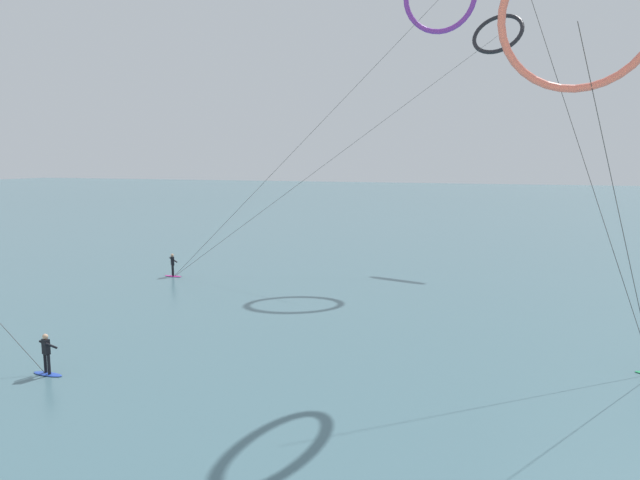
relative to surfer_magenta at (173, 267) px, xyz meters
name	(u,v)px	position (x,y,z in m)	size (l,w,h in m)	color
sea_water	(478,207)	(16.71, 70.37, -0.78)	(400.00, 200.00, 0.08)	#476B75
surfer_magenta	(173,267)	(0.00, 0.00, 0.00)	(1.40, 0.73, 1.70)	#CC288E
surfer_cobalt	(47,357)	(6.35, -18.22, 0.00)	(1.40, 0.64, 1.70)	#2647B7
kite_coral	(578,17)	(25.37, -15.23, 12.20)	(6.55, 6.67, 15.27)	#EA7260
kite_charcoal	(497,34)	(21.35, 17.81, 18.46)	(23.88, 19.76, 21.24)	black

